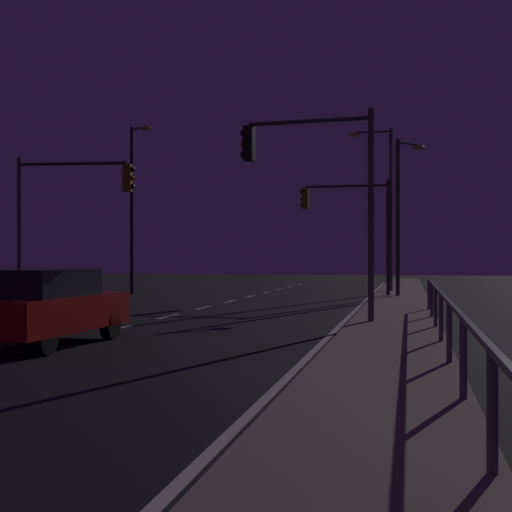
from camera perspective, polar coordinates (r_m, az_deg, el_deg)
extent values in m
plane|color=black|center=(23.57, -6.35, -4.52)|extent=(112.00, 112.00, 0.00)
cube|color=gray|center=(22.43, 10.61, -4.56)|extent=(2.32, 77.00, 0.14)
cube|color=silver|center=(15.74, -15.99, -6.68)|extent=(0.14, 2.00, 0.01)
cube|color=silver|center=(19.35, -10.48, -5.45)|extent=(0.14, 2.00, 0.01)
cube|color=silver|center=(23.10, -6.74, -4.59)|extent=(0.14, 2.00, 0.01)
cube|color=silver|center=(26.91, -4.05, -3.96)|extent=(0.14, 2.00, 0.01)
cube|color=silver|center=(30.78, -2.04, -3.48)|extent=(0.14, 2.00, 0.01)
cube|color=silver|center=(34.67, -0.48, -3.11)|extent=(0.14, 2.00, 0.01)
cube|color=silver|center=(38.59, 0.76, -2.80)|extent=(0.14, 2.00, 0.01)
cube|color=silver|center=(42.52, 1.77, -2.56)|extent=(0.14, 2.00, 0.01)
cube|color=silver|center=(46.46, 2.62, -2.35)|extent=(0.14, 2.00, 0.01)
cube|color=silver|center=(50.41, 3.32, -2.18)|extent=(0.14, 2.00, 0.01)
cube|color=silver|center=(27.48, 7.84, -3.88)|extent=(0.14, 53.00, 0.01)
cube|color=#B71414|center=(15.93, -15.81, -4.20)|extent=(1.99, 4.47, 0.70)
cube|color=#1E2328|center=(15.68, -16.26, -1.98)|extent=(1.70, 2.52, 0.55)
cylinder|color=black|center=(17.57, -15.81, -4.96)|extent=(0.24, 0.65, 0.64)
cylinder|color=black|center=(16.84, -11.05, -5.18)|extent=(0.24, 0.65, 0.64)
cylinder|color=black|center=(14.34, -15.81, -6.05)|extent=(0.24, 0.65, 0.64)
cylinder|color=#2D3033|center=(33.79, 10.04, 1.41)|extent=(0.16, 0.16, 5.15)
cylinder|color=#2D3033|center=(34.10, 6.89, 5.31)|extent=(3.73, 0.25, 0.11)
cube|color=olive|center=(34.33, 3.79, 4.39)|extent=(0.29, 0.35, 0.95)
sphere|color=black|center=(34.38, 3.53, 4.89)|extent=(0.20, 0.20, 0.20)
sphere|color=orange|center=(34.36, 3.53, 4.39)|extent=(0.20, 0.20, 0.20)
sphere|color=black|center=(34.33, 3.53, 3.89)|extent=(0.20, 0.20, 0.20)
cylinder|color=#4C4C51|center=(27.81, -17.60, 1.69)|extent=(0.16, 0.16, 5.37)
cylinder|color=#2D3033|center=(27.28, -13.78, 6.85)|extent=(3.93, 0.49, 0.11)
cube|color=olive|center=(26.62, -9.76, 5.89)|extent=(0.31, 0.37, 0.95)
sphere|color=black|center=(26.61, -9.44, 6.54)|extent=(0.20, 0.20, 0.20)
sphere|color=orange|center=(26.58, -9.44, 5.90)|extent=(0.20, 0.20, 0.20)
sphere|color=black|center=(26.55, -9.44, 5.25)|extent=(0.20, 0.20, 0.20)
cylinder|color=#4C4C51|center=(19.88, 8.75, 3.14)|extent=(0.16, 0.16, 5.59)
cylinder|color=#38383D|center=(20.51, 4.02, 10.21)|extent=(3.36, 0.46, 0.11)
cube|color=black|center=(20.87, -0.53, 8.57)|extent=(0.31, 0.37, 0.95)
sphere|color=black|center=(20.97, -0.94, 9.36)|extent=(0.20, 0.20, 0.20)
sphere|color=orange|center=(20.92, -0.94, 8.55)|extent=(0.20, 0.20, 0.20)
sphere|color=black|center=(20.88, -0.94, 7.73)|extent=(0.20, 0.20, 0.20)
cylinder|color=#38383D|center=(33.51, 10.75, 2.93)|extent=(0.18, 0.18, 6.91)
cylinder|color=#4C4C51|center=(34.36, 11.51, 8.39)|extent=(0.97, 1.11, 0.10)
ellipsoid|color=#F9D172|center=(34.87, 12.25, 8.10)|extent=(0.56, 0.36, 0.24)
cylinder|color=#4C4C51|center=(38.46, 10.24, 3.51)|extent=(0.18, 0.18, 8.22)
cylinder|color=#38383D|center=(38.98, 8.88, 9.33)|extent=(1.83, 0.18, 0.10)
ellipsoid|color=#F9D172|center=(39.05, 7.52, 9.16)|extent=(0.56, 0.36, 0.24)
cylinder|color=#2D3033|center=(37.36, -9.45, 3.42)|extent=(0.18, 0.18, 8.23)
cylinder|color=#4C4C51|center=(37.12, -8.94, 9.61)|extent=(1.18, 1.16, 0.10)
ellipsoid|color=#F9D172|center=(36.41, -8.42, 9.64)|extent=(0.56, 0.36, 0.24)
cylinder|color=#59595E|center=(6.14, 17.57, -11.25)|extent=(0.09, 0.09, 0.95)
cylinder|color=#59595E|center=(9.22, 15.52, -7.51)|extent=(0.09, 0.09, 0.95)
cylinder|color=#59595E|center=(12.32, 14.52, -5.65)|extent=(0.09, 0.09, 0.95)
cylinder|color=#59595E|center=(15.44, 13.92, -4.53)|extent=(0.09, 0.09, 0.95)
cylinder|color=#59595E|center=(18.56, 13.53, -3.79)|extent=(0.09, 0.09, 0.95)
cylinder|color=#59595E|center=(21.68, 13.24, -3.27)|extent=(0.09, 0.09, 0.95)
cylinder|color=#59595E|center=(24.81, 13.03, -2.87)|extent=(0.09, 0.09, 0.95)
cube|color=slate|center=(13.85, 14.18, -3.07)|extent=(0.06, 21.91, 0.06)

